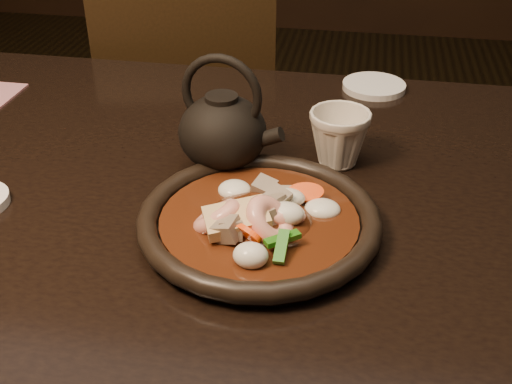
% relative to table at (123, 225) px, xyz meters
% --- Properties ---
extents(table, '(1.60, 0.90, 0.75)m').
position_rel_table_xyz_m(table, '(0.00, 0.00, 0.00)').
color(table, black).
rests_on(table, floor).
extents(chair, '(0.49, 0.49, 0.87)m').
position_rel_table_xyz_m(chair, '(-0.08, 0.67, -0.20)').
color(chair, black).
rests_on(chair, floor).
extents(plate, '(0.30, 0.30, 0.03)m').
position_rel_table_xyz_m(plate, '(0.22, -0.09, 0.09)').
color(plate, black).
rests_on(plate, table).
extents(stirfry, '(0.19, 0.18, 0.07)m').
position_rel_table_xyz_m(stirfry, '(0.22, -0.09, 0.10)').
color(stirfry, '#3C190A').
rests_on(stirfry, plate).
extents(saucer_right, '(0.12, 0.12, 0.01)m').
position_rel_table_xyz_m(saucer_right, '(0.35, 0.39, 0.08)').
color(saucer_right, white).
rests_on(saucer_right, table).
extents(tea_cup, '(0.10, 0.09, 0.09)m').
position_rel_table_xyz_m(tea_cup, '(0.30, 0.11, 0.12)').
color(tea_cup, beige).
rests_on(tea_cup, table).
extents(teapot, '(0.15, 0.13, 0.17)m').
position_rel_table_xyz_m(teapot, '(0.14, 0.06, 0.14)').
color(teapot, black).
rests_on(teapot, table).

